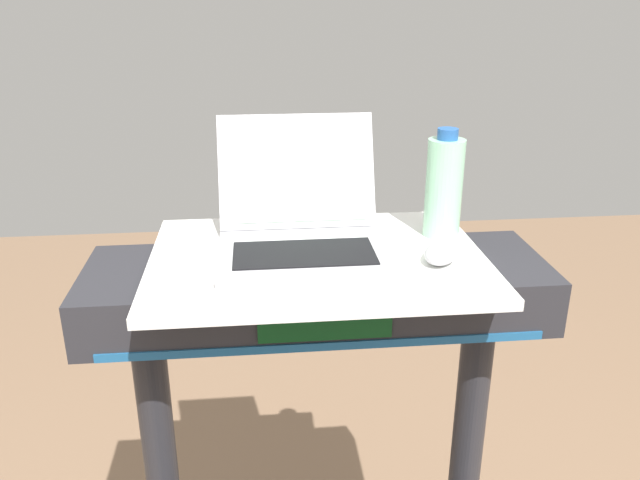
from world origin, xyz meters
TOP-DOWN VIEW (x-y plane):
  - desk_board at (0.00, 0.70)m, footprint 0.64×0.46m
  - laptop at (-0.03, 0.73)m, footprint 0.32×0.33m
  - computer_mouse at (0.23, 0.64)m, footprint 0.10×0.12m
  - water_bottle at (0.27, 0.78)m, footprint 0.08×0.08m

SIDE VIEW (x-z plane):
  - desk_board at x=0.00m, z-range 1.15..1.17m
  - computer_mouse at x=0.23m, z-range 1.17..1.20m
  - laptop at x=-0.03m, z-range 1.10..1.33m
  - water_bottle at x=0.27m, z-range 1.16..1.38m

